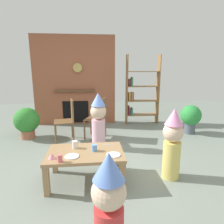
{
  "coord_description": "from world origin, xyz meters",
  "views": [
    {
      "loc": [
        -0.19,
        -2.89,
        1.54
      ],
      "look_at": [
        0.15,
        0.4,
        0.8
      ],
      "focal_mm": 31.35,
      "sensor_mm": 36.0,
      "label": 1
    }
  ],
  "objects": [
    {
      "name": "potted_plant_short",
      "position": [
        -1.64,
        1.46,
        0.39
      ],
      "size": [
        0.55,
        0.55,
        0.69
      ],
      "color": "#9E5B42",
      "rests_on": "ground_plane"
    },
    {
      "name": "ground_plane",
      "position": [
        0.0,
        0.0,
        0.0
      ],
      "size": [
        12.0,
        12.0,
        0.0
      ],
      "primitive_type": "plane",
      "color": "gray"
    },
    {
      "name": "paper_plate_front",
      "position": [
        -0.47,
        -0.54,
        0.44
      ],
      "size": [
        0.18,
        0.18,
        0.01
      ],
      "primitive_type": "cylinder",
      "color": "white",
      "rests_on": "coffee_table"
    },
    {
      "name": "dining_chair_middle",
      "position": [
        -0.05,
        1.28,
        0.51
      ],
      "size": [
        0.52,
        0.52,
        0.9
      ],
      "rotation": [
        0.0,
        0.0,
        2.74
      ],
      "color": "brown",
      "rests_on": "ground_plane"
    },
    {
      "name": "paper_cup_near_right",
      "position": [
        -0.18,
        -0.39,
        0.48
      ],
      "size": [
        0.08,
        0.08,
        0.09
      ],
      "primitive_type": "cylinder",
      "color": "#669EE0",
      "rests_on": "coffee_table"
    },
    {
      "name": "birthday_cake_slice",
      "position": [
        -0.71,
        -0.57,
        0.47
      ],
      "size": [
        0.1,
        0.1,
        0.07
      ],
      "primitive_type": "cone",
      "color": "pink",
      "rests_on": "coffee_table"
    },
    {
      "name": "child_with_cone_hat",
      "position": [
        -0.09,
        -1.62,
        0.51
      ],
      "size": [
        0.27,
        0.27,
        0.96
      ],
      "rotation": [
        0.0,
        0.0,
        1.74
      ],
      "color": "#D13838",
      "rests_on": "ground_plane"
    },
    {
      "name": "potted_plant_tall",
      "position": [
        2.14,
        1.4,
        0.41
      ],
      "size": [
        0.48,
        0.48,
        0.69
      ],
      "color": "#4C5660",
      "rests_on": "ground_plane"
    },
    {
      "name": "brick_fireplace_feature",
      "position": [
        -0.65,
        2.6,
        1.19
      ],
      "size": [
        2.2,
        0.28,
        2.4
      ],
      "color": "#935138",
      "rests_on": "ground_plane"
    },
    {
      "name": "child_in_pink",
      "position": [
        0.91,
        -0.44,
        0.53
      ],
      "size": [
        0.28,
        0.28,
        1.01
      ],
      "rotation": [
        0.0,
        0.0,
        3.11
      ],
      "color": "#E0CC66",
      "rests_on": "ground_plane"
    },
    {
      "name": "child_by_the_chairs",
      "position": [
        -0.08,
        0.72,
        0.58
      ],
      "size": [
        0.3,
        0.3,
        1.09
      ],
      "rotation": [
        0.0,
        0.0,
        -1.76
      ],
      "color": "#EAB2C6",
      "rests_on": "ground_plane"
    },
    {
      "name": "paper_plate_rear",
      "position": [
        0.07,
        -0.55,
        0.44
      ],
      "size": [
        0.19,
        0.19,
        0.01
      ],
      "primitive_type": "cylinder",
      "color": "white",
      "rests_on": "coffee_table"
    },
    {
      "name": "bookshelf",
      "position": [
        1.13,
        2.4,
        0.87
      ],
      "size": [
        0.9,
        0.28,
        1.9
      ],
      "color": "olive",
      "rests_on": "ground_plane"
    },
    {
      "name": "dining_chair_left",
      "position": [
        -0.7,
        1.19,
        0.51
      ],
      "size": [
        0.46,
        0.46,
        0.9
      ],
      "rotation": [
        0.0,
        0.0,
        3.31
      ],
      "color": "brown",
      "rests_on": "ground_plane"
    },
    {
      "name": "table_fork",
      "position": [
        0.04,
        -0.19,
        0.43
      ],
      "size": [
        0.15,
        0.02,
        0.01
      ],
      "primitive_type": "cube",
      "rotation": [
        0.0,
        0.0,
        3.1
      ],
      "color": "silver",
      "rests_on": "coffee_table"
    },
    {
      "name": "paper_cup_center",
      "position": [
        -0.59,
        -0.67,
        0.48
      ],
      "size": [
        0.06,
        0.06,
        0.1
      ],
      "primitive_type": "cylinder",
      "color": "#E5666B",
      "rests_on": "coffee_table"
    },
    {
      "name": "coffee_table",
      "position": [
        -0.3,
        -0.4,
        0.36
      ],
      "size": [
        1.03,
        0.65,
        0.43
      ],
      "color": "#9E7A51",
      "rests_on": "ground_plane"
    },
    {
      "name": "paper_cup_near_left",
      "position": [
        -0.45,
        -0.26,
        0.49
      ],
      "size": [
        0.08,
        0.08,
        0.11
      ],
      "primitive_type": "cylinder",
      "color": "silver",
      "rests_on": "coffee_table"
    }
  ]
}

